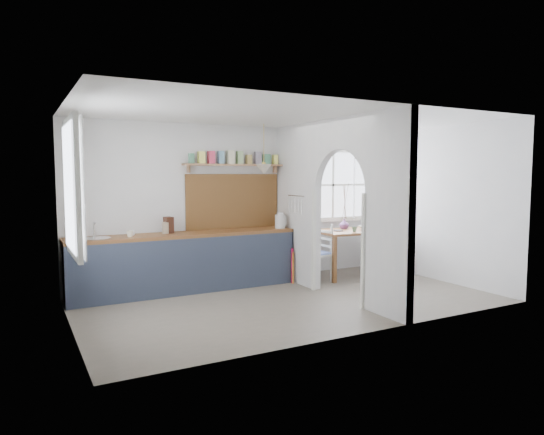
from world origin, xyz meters
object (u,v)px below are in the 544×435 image
dining_table (352,253)px  kettle (280,220)px  chair_right (393,247)px  chair_left (314,253)px  vase (344,224)px

dining_table → kettle: bearing=176.2°
chair_right → kettle: (-2.31, 0.18, 0.59)m
dining_table → chair_left: bearing=-169.6°
dining_table → chair_right: chair_right is taller
vase → chair_left: bearing=-159.6°
chair_left → vase: (0.84, 0.31, 0.42)m
chair_right → kettle: size_ratio=3.31×
dining_table → vase: size_ratio=7.31×
dining_table → vase: 0.55m
dining_table → chair_right: bearing=5.4°
dining_table → vase: vase is taller
chair_right → kettle: bearing=109.1°
kettle → chair_left: bearing=-5.7°
kettle → chair_right: bearing=19.5°
dining_table → chair_right: size_ratio=1.46×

